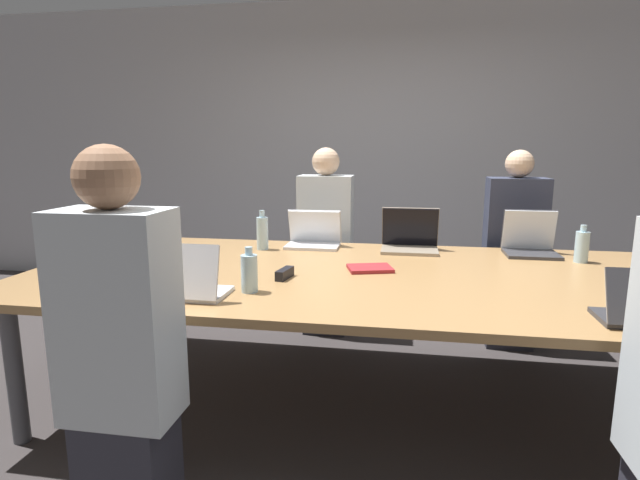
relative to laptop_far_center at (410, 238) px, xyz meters
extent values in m
plane|color=#383333|center=(-0.20, -0.63, -0.84)|extent=(24.00, 24.00, 0.00)
cube|color=#ADADB2|center=(-0.20, 1.78, 0.56)|extent=(12.00, 0.06, 2.80)
cube|color=#9E7547|center=(-0.20, -0.63, -0.10)|extent=(3.67, 1.63, 0.04)
cylinder|color=#4C4C51|center=(-1.86, -1.26, -0.48)|extent=(0.08, 0.08, 0.72)
cylinder|color=#4C4C51|center=(-1.86, 0.00, -0.48)|extent=(0.08, 0.08, 0.72)
cube|color=gray|center=(0.00, -0.05, -0.07)|extent=(0.36, 0.25, 0.02)
cube|color=gray|center=(0.00, 0.06, 0.07)|extent=(0.36, 0.07, 0.25)
cube|color=black|center=(0.00, 0.05, 0.07)|extent=(0.36, 0.07, 0.25)
cube|color=#333338|center=(0.86, -1.22, -0.07)|extent=(0.31, 0.21, 0.02)
cube|color=silver|center=(-0.96, -1.18, -0.07)|extent=(0.30, 0.23, 0.02)
cube|color=silver|center=(-0.96, -1.27, 0.06)|extent=(0.31, 0.07, 0.23)
cube|color=black|center=(-0.96, -1.26, 0.05)|extent=(0.30, 0.07, 0.23)
cube|color=#2D2D38|center=(-1.03, -1.68, -0.62)|extent=(0.32, 0.24, 0.45)
cube|color=silver|center=(-1.03, -1.68, -0.01)|extent=(0.40, 0.24, 0.76)
sphere|color=#9E7051|center=(-1.03, -1.68, 0.48)|extent=(0.22, 0.22, 0.22)
cylinder|color=#232328|center=(-1.20, -1.21, -0.04)|extent=(0.07, 0.07, 0.08)
cylinder|color=#ADD1E0|center=(-0.73, -1.08, 0.01)|extent=(0.08, 0.08, 0.17)
cylinder|color=#ADD1E0|center=(-0.73, -1.08, 0.11)|extent=(0.03, 0.03, 0.04)
cube|color=silver|center=(-0.63, -0.02, -0.07)|extent=(0.35, 0.23, 0.02)
cube|color=silver|center=(-0.63, 0.07, 0.05)|extent=(0.36, 0.08, 0.22)
cube|color=silver|center=(-0.63, 0.06, 0.05)|extent=(0.35, 0.08, 0.22)
cube|color=#2D2D38|center=(-0.62, 0.46, -0.62)|extent=(0.32, 0.24, 0.45)
cube|color=silver|center=(-0.62, 0.46, -0.01)|extent=(0.40, 0.24, 0.76)
sphere|color=beige|center=(-0.62, 0.46, 0.47)|extent=(0.21, 0.21, 0.21)
cylinder|color=#ADD1E0|center=(-0.95, -0.13, 0.03)|extent=(0.08, 0.08, 0.21)
cylinder|color=#ADD1E0|center=(-0.95, -0.13, 0.16)|extent=(0.03, 0.03, 0.05)
cube|color=#333338|center=(0.74, -0.04, -0.07)|extent=(0.31, 0.25, 0.02)
cube|color=#333338|center=(0.74, 0.07, 0.07)|extent=(0.32, 0.06, 0.26)
cube|color=silver|center=(0.74, 0.06, 0.07)|extent=(0.31, 0.06, 0.25)
cube|color=#2D2D38|center=(0.73, 0.41, -0.62)|extent=(0.32, 0.24, 0.45)
cube|color=#33384C|center=(0.73, 0.41, -0.01)|extent=(0.40, 0.24, 0.76)
sphere|color=beige|center=(0.73, 0.41, 0.47)|extent=(0.19, 0.19, 0.19)
cylinder|color=#ADD1E0|center=(0.98, -0.18, 0.01)|extent=(0.08, 0.08, 0.18)
cylinder|color=#ADD1E0|center=(0.98, -0.18, 0.12)|extent=(0.03, 0.03, 0.04)
cube|color=black|center=(-0.63, -0.82, -0.05)|extent=(0.07, 0.16, 0.05)
cube|color=maroon|center=(-0.21, -0.58, -0.07)|extent=(0.27, 0.23, 0.02)
camera|label=1|loc=(-0.04, -3.22, 0.58)|focal=28.00mm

